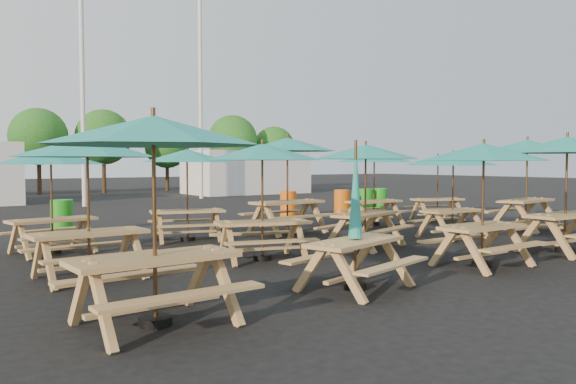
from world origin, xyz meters
TOP-DOWN VIEW (x-y plane):
  - ground at (0.00, 0.00)m, footprint 120.00×120.00m
  - picnic_unit_0 at (-6.14, -4.67)m, footprint 2.62×2.62m
  - picnic_unit_1 at (-6.04, -1.56)m, footprint 2.47×2.47m
  - picnic_unit_2 at (-5.96, 1.48)m, footprint 2.53×2.53m
  - picnic_unit_3 at (-3.00, -4.57)m, footprint 2.08×1.93m
  - picnic_unit_4 at (-2.79, -1.65)m, footprint 2.85×2.85m
  - picnic_unit_5 at (-2.85, 1.65)m, footprint 2.80×2.80m
  - picnic_unit_6 at (0.12, -4.51)m, footprint 2.37×2.37m
  - picnic_unit_7 at (-0.04, -1.57)m, footprint 2.98×2.98m
  - picnic_unit_8 at (-0.01, 1.51)m, footprint 2.77×2.77m
  - picnic_unit_9 at (2.90, -4.51)m, footprint 2.60×2.60m
  - picnic_unit_10 at (2.78, -1.69)m, footprint 2.25×2.25m
  - picnic_unit_11 at (3.19, 1.56)m, footprint 2.29×2.29m
  - picnic_unit_13 at (5.94, -1.69)m, footprint 2.91×2.91m
  - picnic_unit_14 at (5.90, 1.43)m, footprint 2.72×2.72m
  - waste_bin_0 at (-5.04, 4.71)m, footprint 0.56×0.56m
  - waste_bin_1 at (2.45, 5.02)m, footprint 0.56×0.56m
  - waste_bin_2 at (4.56, 4.66)m, footprint 0.56×0.56m
  - waste_bin_3 at (6.49, 4.72)m, footprint 0.56×0.56m
  - waste_bin_4 at (5.80, 4.77)m, footprint 0.56×0.56m
  - mast_0 at (-2.00, 14.00)m, footprint 0.20×0.20m
  - mast_1 at (4.50, 16.00)m, footprint 0.20×0.20m
  - event_tent_1 at (9.00, 19.00)m, footprint 7.00×4.00m
  - tree_3 at (-1.75, 24.72)m, footprint 3.36×3.36m
  - tree_4 at (1.90, 24.26)m, footprint 3.41×3.41m
  - tree_5 at (6.22, 24.67)m, footprint 2.94×2.94m
  - tree_6 at (10.23, 22.90)m, footprint 3.38×3.38m
  - tree_7 at (13.63, 22.92)m, footprint 2.95×2.95m

SIDE VIEW (x-z plane):
  - ground at x=0.00m, z-range 0.00..0.00m
  - waste_bin_0 at x=-5.04m, z-range 0.00..0.91m
  - waste_bin_1 at x=2.45m, z-range 0.00..0.91m
  - waste_bin_2 at x=4.56m, z-range 0.00..0.91m
  - waste_bin_3 at x=6.49m, z-range 0.00..0.91m
  - waste_bin_4 at x=5.80m, z-range 0.00..0.91m
  - picnic_unit_3 at x=-3.00m, z-range -0.20..2.02m
  - event_tent_1 at x=9.00m, z-range 0.00..2.60m
  - picnic_unit_14 at x=5.90m, z-range 0.80..2.93m
  - picnic_unit_10 at x=2.78m, z-range 0.80..2.94m
  - picnic_unit_2 at x=-5.96m, z-range 0.82..2.99m
  - picnic_unit_5 at x=-2.85m, z-range 0.84..3.07m
  - picnic_unit_11 at x=3.19m, z-range 0.84..3.07m
  - picnic_unit_6 at x=0.12m, z-range 0.85..3.10m
  - picnic_unit_4 at x=-2.79m, z-range 0.85..3.12m
  - picnic_unit_7 at x=-0.04m, z-range 0.87..3.17m
  - picnic_unit_1 at x=-6.04m, z-range 0.87..3.19m
  - picnic_unit_0 at x=-6.14m, z-range 0.92..3.36m
  - picnic_unit_9 at x=2.90m, z-range 0.92..3.37m
  - picnic_unit_13 at x=5.94m, z-range 0.96..3.51m
  - picnic_unit_8 at x=-0.01m, z-range 0.97..3.54m
  - tree_5 at x=6.22m, z-range 0.75..5.20m
  - tree_7 at x=13.63m, z-range 0.75..5.23m
  - tree_3 at x=-1.75m, z-range 0.86..5.95m
  - tree_6 at x=10.23m, z-range 0.86..5.99m
  - tree_4 at x=1.90m, z-range 0.87..6.04m
  - mast_0 at x=-2.00m, z-range 0.00..12.00m
  - mast_1 at x=4.50m, z-range 0.00..12.00m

